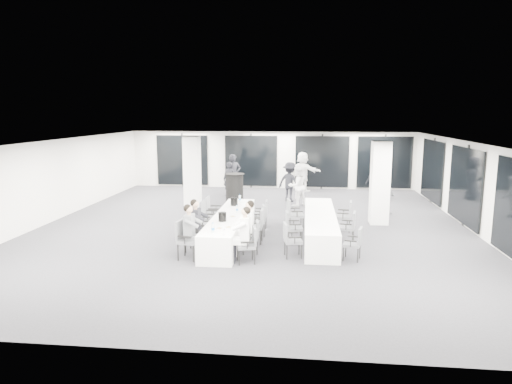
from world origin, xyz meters
The scene contains 43 objects.
room centered at (0.89, 1.11, 1.39)m, with size 14.04×16.04×2.84m.
column_left centered at (-2.80, 3.20, 1.40)m, with size 0.60×0.60×2.80m, color silver.
column_right centered at (4.20, 1.00, 1.40)m, with size 0.60×0.60×2.80m, color silver.
banquet_table_main centered at (-0.50, -1.51, 0.38)m, with size 0.90×5.00×0.75m, color white.
banquet_table_side centered at (2.17, -1.06, 0.38)m, with size 0.90×5.00×0.75m, color white.
cocktail_table centered at (-1.28, 4.40, 0.60)m, with size 0.85×0.85×1.17m.
chair_main_left_near centered at (-1.34, -3.43, 0.58)m, with size 0.58×0.62×1.01m.
chair_main_left_second centered at (-1.34, -2.75, 0.57)m, with size 0.54×0.59×1.00m.
chair_main_left_mid centered at (-1.34, -1.78, 0.57)m, with size 0.57×0.61×1.01m.
chair_main_left_fourth centered at (-1.34, -0.82, 0.57)m, with size 0.53×0.59×1.00m.
chair_main_left_far centered at (-1.34, -0.04, 0.57)m, with size 0.52×0.58×1.00m.
chair_main_right_near centered at (0.33, -3.55, 0.52)m, with size 0.56×0.58×0.91m.
chair_main_right_second centered at (0.33, -2.75, 0.50)m, with size 0.50×0.54×0.88m.
chair_main_right_mid centered at (0.34, -1.78, 0.57)m, with size 0.51×0.57×0.99m.
chair_main_right_fourth centered at (0.33, -0.97, 0.54)m, with size 0.56×0.59×0.94m.
chair_main_right_far centered at (0.33, -0.01, 0.52)m, with size 0.48×0.53×0.91m.
chair_side_left_near centered at (1.34, -3.01, 0.52)m, with size 0.54×0.57×0.91m.
chair_side_left_mid centered at (1.33, -1.71, 0.53)m, with size 0.53×0.57×0.94m.
chair_side_left_far centered at (1.33, -0.16, 0.57)m, with size 0.59×0.63×1.00m.
chair_side_right_near centered at (2.99, -3.08, 0.49)m, with size 0.53×0.55×0.86m.
chair_side_right_mid centered at (2.99, -1.45, 0.52)m, with size 0.52×0.56×0.91m.
chair_side_right_far centered at (3.00, -0.19, 0.56)m, with size 0.54×0.59×0.98m.
seated_guest_a centered at (-1.17, -3.44, 0.81)m, with size 0.50×0.38×1.44m.
seated_guest_b centered at (-1.17, -2.75, 0.81)m, with size 0.50×0.38×1.44m.
seated_guest_c centered at (0.17, -3.57, 0.81)m, with size 0.50×0.38×1.44m.
seated_guest_d centered at (0.17, -2.76, 0.81)m, with size 0.50×0.38×1.44m.
standing_guest_a centered at (-1.55, 5.81, 1.06)m, with size 0.77×0.62×2.12m, color black.
standing_guest_b centered at (1.38, 3.68, 0.92)m, with size 0.89×0.54×1.84m, color white.
standing_guest_c centered at (1.06, 4.56, 0.95)m, with size 1.23×0.63×1.90m, color black.
standing_guest_d centered at (4.66, 4.82, 0.93)m, with size 1.09×0.61×1.86m, color black.
standing_guest_e centered at (4.88, 5.91, 1.05)m, with size 1.01×0.62×2.10m, color black.
standing_guest_f centered at (1.57, 7.20, 1.07)m, with size 1.97×0.76×2.14m, color white.
standing_guest_g centered at (-1.70, 5.56, 0.87)m, with size 0.64×0.51×1.75m, color black.
standing_guest_h centered at (4.69, 2.62, 0.85)m, with size 0.82×0.50×1.69m, color #575B5F.
ice_bucket_near centered at (-0.57, -2.34, 0.88)m, with size 0.22×0.22×0.25m, color black.
ice_bucket_far centered at (-0.58, -0.17, 0.89)m, with size 0.24×0.24×0.27m, color black.
water_bottle_a centered at (-0.59, -3.57, 0.87)m, with size 0.08×0.08×0.25m, color silver.
water_bottle_b centered at (-0.33, -1.16, 0.86)m, with size 0.07×0.07×0.21m, color silver.
water_bottle_c centered at (-0.49, 0.46, 0.86)m, with size 0.07×0.07×0.23m, color silver.
plate_a centered at (-0.50, -3.15, 0.76)m, with size 0.19×0.19×0.03m.
plate_b centered at (-0.29, -3.02, 0.76)m, with size 0.20×0.20×0.03m.
plate_c centered at (-0.37, -1.77, 0.76)m, with size 0.19×0.19×0.03m.
wine_glass centered at (-0.28, -3.76, 0.89)m, with size 0.07×0.07×0.19m.
Camera 1 is at (1.69, -14.50, 3.74)m, focal length 32.00 mm.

